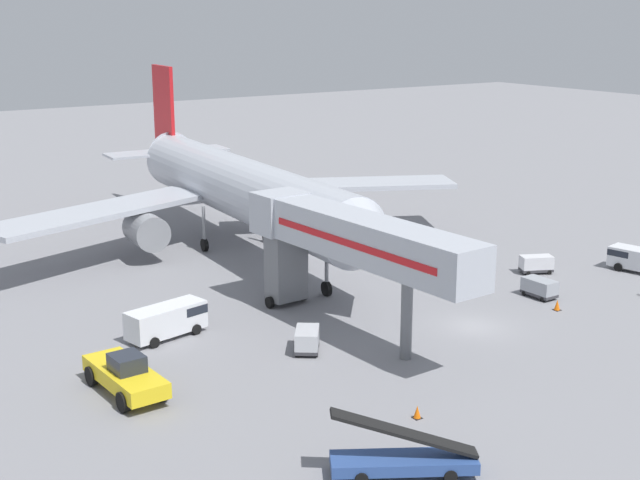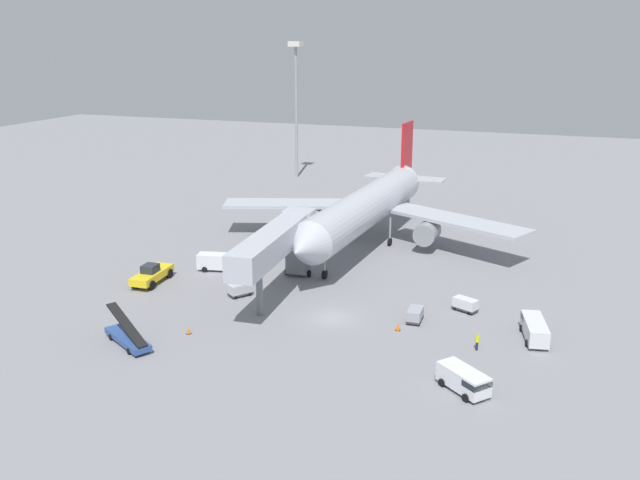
{
  "view_description": "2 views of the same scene",
  "coord_description": "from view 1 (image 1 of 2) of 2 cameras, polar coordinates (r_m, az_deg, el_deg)",
  "views": [
    {
      "loc": [
        -38.47,
        -39.78,
        20.09
      ],
      "look_at": [
        -3.84,
        12.71,
        3.68
      ],
      "focal_mm": 49.2,
      "sensor_mm": 36.0,
      "label": 1
    },
    {
      "loc": [
        20.4,
        -60.67,
        27.43
      ],
      "look_at": [
        -5.93,
        12.99,
        4.05
      ],
      "focal_mm": 38.1,
      "sensor_mm": 36.0,
      "label": 2
    }
  ],
  "objects": [
    {
      "name": "baggage_cart_near_center",
      "position": [
        53.65,
        -0.84,
        -6.47
      ],
      "size": [
        2.54,
        2.77,
        1.41
      ],
      "color": "#38383D",
      "rests_on": "ground"
    },
    {
      "name": "safety_cone_bravo",
      "position": [
        45.74,
        6.34,
        -11.06
      ],
      "size": [
        0.45,
        0.45,
        0.68
      ],
      "color": "black",
      "rests_on": "ground"
    },
    {
      "name": "baggage_cart_rear_right",
      "position": [
        65.51,
        14.09,
        -3.0
      ],
      "size": [
        1.4,
        2.52,
        1.36
      ],
      "color": "#38383D",
      "rests_on": "ground"
    },
    {
      "name": "service_van_far_left",
      "position": [
        56.68,
        -9.84,
        -5.08
      ],
      "size": [
        5.52,
        2.94,
        2.07
      ],
      "color": "white",
      "rests_on": "ground"
    },
    {
      "name": "belt_loader_truck",
      "position": [
        40.47,
        5.47,
        -13.98
      ],
      "size": [
        6.53,
        4.8,
        3.16
      ],
      "color": "#2D4C8E",
      "rests_on": "ground"
    },
    {
      "name": "jet_bridge",
      "position": [
        55.5,
        1.64,
        0.01
      ],
      "size": [
        4.37,
        20.11,
        7.99
      ],
      "color": "#B2B7C1",
      "rests_on": "ground"
    },
    {
      "name": "pushback_tug",
      "position": [
        49.07,
        -12.53,
        -8.56
      ],
      "size": [
        2.86,
        6.55,
        2.31
      ],
      "color": "yellow",
      "rests_on": "ground"
    },
    {
      "name": "airplane_at_gate",
      "position": [
        75.85,
        -5.36,
        3.4
      ],
      "size": [
        44.12,
        46.27,
        14.87
      ],
      "color": "#B7BCC6",
      "rests_on": "ground"
    },
    {
      "name": "ground_plane",
      "position": [
        58.87,
        10.03,
        -5.57
      ],
      "size": [
        300.0,
        300.0,
        0.0
      ],
      "primitive_type": "plane",
      "color": "gray"
    },
    {
      "name": "baggage_cart_far_right",
      "position": [
        71.45,
        13.89,
        -1.5
      ],
      "size": [
        2.78,
        2.17,
        1.4
      ],
      "color": "#38383D",
      "rests_on": "ground"
    },
    {
      "name": "safety_cone_alpha",
      "position": [
        63.15,
        15.17,
        -4.11
      ],
      "size": [
        0.49,
        0.49,
        0.74
      ],
      "color": "black",
      "rests_on": "ground"
    }
  ]
}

